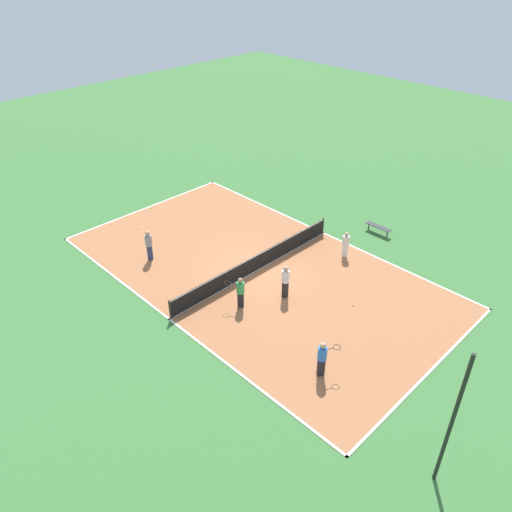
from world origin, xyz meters
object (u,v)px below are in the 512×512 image
object	(u,v)px
player_near_blue	(322,357)
tennis_ball_midcourt	(138,228)
player_near_white	(285,279)
fence_post_back_right	(452,422)
player_far_white	(346,243)
tennis_ball_left_sideline	(353,305)
bench	(378,227)
tennis_ball_right_alley	(151,208)
player_baseline_gray	(149,243)
tennis_net	(256,262)
player_far_green	(240,290)

from	to	relation	value
player_near_blue	tennis_ball_midcourt	xyz separation A→B (m)	(-1.34, -14.66, -0.89)
player_near_white	fence_post_back_right	xyz separation A→B (m)	(3.55, 9.64, 1.67)
player_near_white	player_near_blue	world-z (taller)	player_near_white
player_near_white	player_far_white	bearing A→B (deg)	-178.65
player_near_white	player_far_white	world-z (taller)	player_near_white
tennis_ball_midcourt	tennis_ball_left_sideline	size ratio (longest dim) A/B	1.00
bench	tennis_ball_midcourt	distance (m)	13.81
tennis_ball_right_alley	fence_post_back_right	size ratio (longest dim) A/B	0.01
player_baseline_gray	tennis_ball_left_sideline	distance (m)	10.80
player_near_blue	tennis_ball_left_sideline	xyz separation A→B (m)	(-4.37, -1.64, -0.89)
tennis_ball_right_alley	bench	bearing A→B (deg)	122.89
player_far_white	bench	bearing A→B (deg)	-131.74
tennis_net	tennis_ball_right_alley	distance (m)	9.45
player_near_blue	fence_post_back_right	xyz separation A→B (m)	(0.89, 5.30, 1.72)
tennis_net	player_baseline_gray	world-z (taller)	player_baseline_gray
tennis_ball_right_alley	player_baseline_gray	bearing A→B (deg)	55.25
player_near_white	player_far_white	xyz separation A→B (m)	(-4.81, -0.14, -0.16)
bench	tennis_ball_midcourt	size ratio (longest dim) A/B	22.66
tennis_ball_midcourt	tennis_ball_left_sideline	bearing A→B (deg)	103.10
player_near_white	tennis_ball_left_sideline	xyz separation A→B (m)	(-1.71, 2.70, -0.94)
player_far_green	tennis_ball_right_alley	world-z (taller)	player_far_green
bench	tennis_ball_right_alley	size ratio (longest dim) A/B	22.66
tennis_net	tennis_ball_midcourt	distance (m)	8.07
bench	player_far_green	distance (m)	10.21
bench	tennis_ball_midcourt	xyz separation A→B (m)	(9.50, -10.02, -0.33)
player_near_blue	player_far_white	distance (m)	8.71
player_near_blue	tennis_ball_midcourt	size ratio (longest dim) A/B	23.87
player_near_blue	fence_post_back_right	bearing A→B (deg)	-73.57
bench	player_baseline_gray	size ratio (longest dim) A/B	0.91
tennis_net	fence_post_back_right	bearing A→B (deg)	71.36
player_near_blue	player_baseline_gray	distance (m)	11.48
player_far_green	player_baseline_gray	size ratio (longest dim) A/B	0.94
bench	player_near_blue	distance (m)	11.80
tennis_ball_left_sideline	tennis_net	bearing A→B (deg)	-77.34
player_far_green	tennis_ball_left_sideline	world-z (taller)	player_far_green
player_near_white	tennis_ball_midcourt	bearing A→B (deg)	-83.06
tennis_ball_midcourt	fence_post_back_right	bearing A→B (deg)	83.64
bench	tennis_ball_midcourt	world-z (taller)	bench
bench	tennis_ball_left_sideline	xyz separation A→B (m)	(6.47, 3.01, -0.33)
player_near_blue	player_far_green	bearing A→B (deg)	108.74
player_baseline_gray	tennis_ball_right_alley	distance (m)	5.89
player_near_white	player_baseline_gray	bearing A→B (deg)	-70.02
player_baseline_gray	tennis_ball_left_sideline	bearing A→B (deg)	-21.95
tennis_net	tennis_ball_left_sideline	bearing A→B (deg)	102.66
tennis_ball_right_alley	tennis_ball_midcourt	bearing A→B (deg)	38.73
player_baseline_gray	fence_post_back_right	bearing A→B (deg)	-48.89
player_near_white	tennis_ball_midcourt	world-z (taller)	player_near_white
tennis_ball_left_sideline	player_near_white	bearing A→B (deg)	-57.66
player_baseline_gray	bench	bearing A→B (deg)	11.92
tennis_net	player_baseline_gray	xyz separation A→B (m)	(3.19, -4.66, 0.47)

